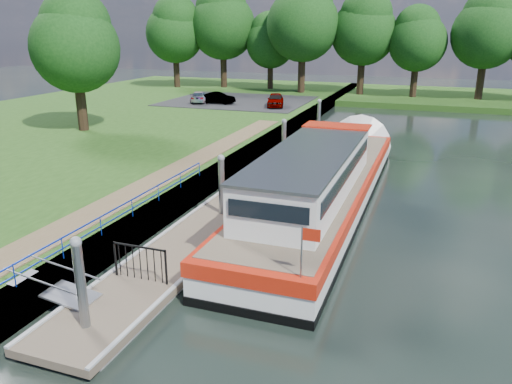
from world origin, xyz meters
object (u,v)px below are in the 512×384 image
(car_c, at_px, (199,97))
(car_a, at_px, (275,100))
(barge, at_px, (325,181))
(pontoon, at_px, (258,187))
(car_b, at_px, (218,98))

(car_c, bearing_deg, car_a, 160.25)
(barge, bearing_deg, car_c, 127.43)
(pontoon, xyz_separation_m, barge, (3.60, -0.73, 0.90))
(car_a, distance_m, car_b, 5.91)
(pontoon, bearing_deg, car_c, 122.23)
(pontoon, height_order, barge, barge)
(car_a, distance_m, car_c, 8.00)
(pontoon, bearing_deg, barge, -11.41)
(car_a, relative_size, car_c, 1.00)
(barge, height_order, car_b, barge)
(barge, relative_size, car_c, 5.74)
(car_b, relative_size, car_c, 0.90)
(barge, relative_size, car_a, 5.74)
(pontoon, relative_size, car_c, 8.14)
(pontoon, distance_m, car_a, 23.32)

